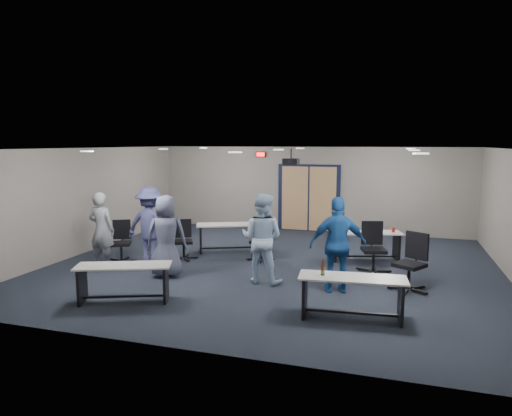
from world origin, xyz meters
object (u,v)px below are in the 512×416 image
(chair_loose_right, at_px, (410,263))
(person_navy, at_px, (338,245))
(table_back_right, at_px, (366,241))
(person_plaid, at_px, (166,236))
(table_back_left, at_px, (231,233))
(person_back, at_px, (150,225))
(chair_back_b, at_px, (260,239))
(chair_back_d, at_px, (374,248))
(table_front_right, at_px, (352,290))
(chair_loose_left, at_px, (121,242))
(person_lightblue, at_px, (262,238))
(table_front_left, at_px, (124,277))
(person_gray, at_px, (102,230))
(chair_back_a, at_px, (184,240))

(chair_loose_right, xyz_separation_m, person_navy, (-1.31, -0.44, 0.35))
(table_back_right, xyz_separation_m, person_plaid, (-3.96, -2.64, 0.40))
(person_plaid, bearing_deg, table_back_left, -120.90)
(person_navy, bearing_deg, person_back, -24.06)
(table_back_right, bearing_deg, chair_back_b, 179.77)
(chair_back_b, bearing_deg, table_back_right, 17.20)
(chair_back_d, bearing_deg, table_front_right, -109.23)
(chair_loose_left, distance_m, person_back, 0.85)
(table_front_right, height_order, chair_back_d, chair_back_d)
(table_back_right, bearing_deg, table_back_left, 165.28)
(chair_loose_left, xyz_separation_m, person_lightblue, (3.63, -0.49, 0.42))
(table_back_left, height_order, table_back_right, table_back_right)
(table_front_right, distance_m, person_back, 5.27)
(table_front_right, height_order, chair_loose_right, chair_loose_right)
(table_front_left, xyz_separation_m, person_back, (-0.86, 2.44, 0.45))
(table_front_left, relative_size, chair_loose_right, 1.56)
(table_back_right, bearing_deg, chair_loose_right, -82.76)
(table_front_left, height_order, table_back_right, table_back_right)
(chair_back_b, relative_size, person_navy, 0.55)
(table_front_left, bearing_deg, person_gray, 112.46)
(person_back, bearing_deg, chair_loose_right, 176.24)
(chair_loose_left, height_order, chair_loose_right, chair_loose_right)
(table_back_right, xyz_separation_m, chair_back_b, (-2.45, -0.72, 0.03))
(table_back_left, distance_m, table_back_right, 3.42)
(person_navy, bearing_deg, person_lightblue, -20.17)
(table_back_left, relative_size, table_back_right, 1.05)
(table_back_right, relative_size, person_back, 0.98)
(chair_back_a, bearing_deg, table_front_left, -111.48)
(chair_back_a, relative_size, person_navy, 0.53)
(table_back_right, distance_m, chair_back_b, 2.55)
(table_front_right, height_order, table_back_right, table_front_right)
(chair_back_a, height_order, chair_loose_left, chair_loose_left)
(table_back_right, bearing_deg, chair_back_d, -94.32)
(chair_back_a, bearing_deg, person_navy, -46.29)
(table_back_right, bearing_deg, person_gray, -173.63)
(chair_loose_right, bearing_deg, table_front_left, -123.81)
(table_back_left, bearing_deg, chair_loose_right, -48.45)
(chair_loose_right, height_order, person_back, person_back)
(person_navy, bearing_deg, chair_back_a, -33.48)
(person_gray, bearing_deg, table_front_right, 166.12)
(table_front_right, relative_size, person_back, 0.96)
(chair_back_a, height_order, chair_back_d, chair_back_d)
(person_navy, bearing_deg, chair_loose_left, -21.55)
(chair_back_b, relative_size, person_back, 0.55)
(chair_back_a, distance_m, person_back, 0.92)
(chair_back_d, height_order, chair_loose_right, chair_loose_right)
(table_back_left, distance_m, person_plaid, 2.61)
(chair_loose_right, bearing_deg, chair_loose_left, -149.08)
(chair_back_a, xyz_separation_m, chair_loose_left, (-1.29, -0.70, 0.02))
(person_back, bearing_deg, chair_back_b, -155.50)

